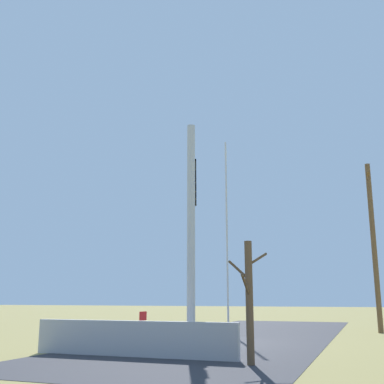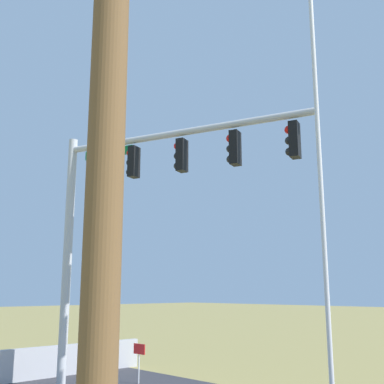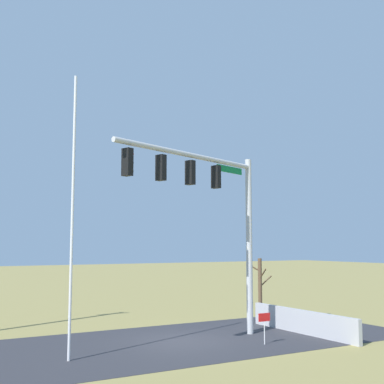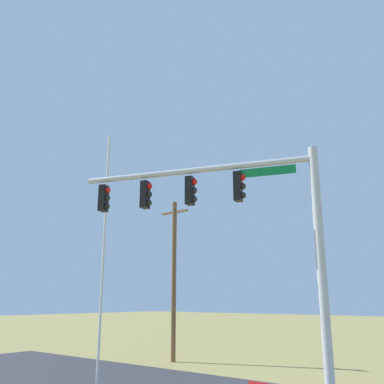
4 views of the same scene
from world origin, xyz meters
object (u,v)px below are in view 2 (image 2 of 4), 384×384
Objects in this scene: utility_pole at (109,61)px; open_sign at (139,354)px; flagpole at (321,191)px; signal_mast at (136,196)px.

open_sign is (10.02, -8.22, -3.60)m from utility_pole.
flagpole is 7.57m from utility_pole.
flagpole reaches higher than open_sign.
signal_mast is 5.16m from open_sign.
open_sign is at bearing -8.31° from flagpole.
utility_pole is 13.45m from open_sign.
utility_pole is at bearing 141.44° from signal_mast.
flagpole reaches higher than signal_mast.
open_sign is (7.49, -1.09, -4.07)m from flagpole.
utility_pole is 7.12× the size of open_sign.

